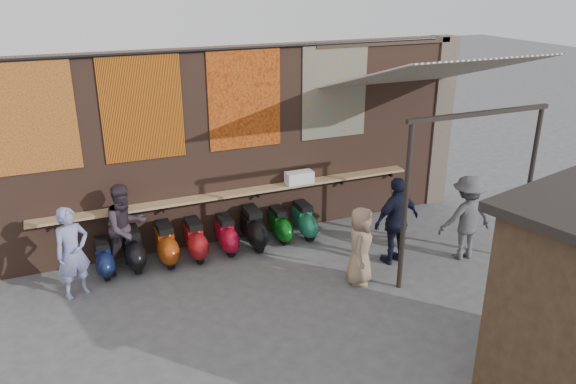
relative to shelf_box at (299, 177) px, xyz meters
The scene contains 30 objects.
ground 2.98m from the shelf_box, 121.58° to the right, with size 70.00×70.00×0.00m, color #474749.
brick_wall 1.65m from the shelf_box, 164.20° to the left, with size 10.00×0.40×4.00m, color brown.
pier_right 3.88m from the shelf_box, ahead, with size 0.50×0.50×4.00m, color #4C4238.
eating_counter 1.42m from the shelf_box, behind, with size 8.00×0.32×0.05m, color #9E7A51.
shelf_box is the anchor object (origin of this frame).
tapestry_redgold 5.31m from the shelf_box, behind, with size 1.50×0.02×2.00m, color maroon.
tapestry_sun 3.57m from the shelf_box, behind, with size 1.50×0.02×2.00m, color orange.
tapestry_orange 2.08m from the shelf_box, behind, with size 1.50×0.02×2.00m, color #B65116.
tapestry_multi 1.97m from the shelf_box, 11.48° to the left, with size 1.50×0.02×2.00m, color #246F84.
hang_rail 3.08m from the shelf_box, behind, with size 0.06×0.06×9.50m, color black.
scooter_stool_0 4.27m from the shelf_box, behind, with size 0.32×0.71×0.68m, color #121C47, non-canonical shape.
scooter_stool_1 3.70m from the shelf_box, behind, with size 0.37×0.82×0.78m, color black, non-canonical shape.
scooter_stool_2 3.12m from the shelf_box, behind, with size 0.37×0.83×0.79m, color #973A0D, non-canonical shape.
scooter_stool_3 2.58m from the shelf_box, behind, with size 0.37×0.81×0.77m, color maroon, non-canonical shape.
scooter_stool_4 1.99m from the shelf_box, behind, with size 0.35×0.77×0.73m, color #A50C24, non-canonical shape.
scooter_stool_5 1.49m from the shelf_box, 164.55° to the right, with size 0.39×0.87×0.83m, color black, non-canonical shape.
scooter_stool_6 1.10m from the shelf_box, 154.35° to the right, with size 0.33×0.74×0.70m, color #0B4F11, non-canonical shape.
scooter_stool_7 0.93m from the shelf_box, 91.74° to the right, with size 0.35×0.78×0.74m, color #1C7150, non-canonical shape.
diner_left 4.78m from the shelf_box, 169.33° to the right, with size 0.61×0.40×1.66m, color #797FB1.
diner_right 3.73m from the shelf_box, behind, with size 0.84×0.66×1.73m, color #31262D.
shopper_navy 2.36m from the shelf_box, 60.78° to the right, with size 1.03×0.43×1.76m, color black.
shopper_grey 3.50m from the shelf_box, 43.76° to the right, with size 1.11×0.64×1.72m, color #4C4C50.
shopper_tan 2.50m from the shelf_box, 87.38° to the right, with size 0.72×0.47×1.48m, color #8F735B.
stall_sign 5.63m from the shelf_box, 78.80° to the right, with size 1.20×0.04×0.50m, color gold.
stall_shelf 5.59m from the shelf_box, 78.80° to the right, with size 2.13×0.10×0.06m, color #473321.
awning_canvas 3.40m from the shelf_box, 33.86° to the right, with size 3.20×3.40×0.03m, color beige.
awning_ledger 3.41m from the shelf_box, ahead, with size 3.30×0.08×0.12m, color #33261C.
awning_header 4.01m from the shelf_box, 54.27° to the right, with size 3.00×0.08×0.08m, color black.
awning_post_left 2.99m from the shelf_box, 76.69° to the right, with size 0.09×0.09×3.10m, color black.
awning_post_right 4.54m from the shelf_box, 39.75° to the right, with size 0.09×0.09×3.10m, color black.
Camera 1 is at (-3.24, -7.96, 5.30)m, focal length 35.00 mm.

